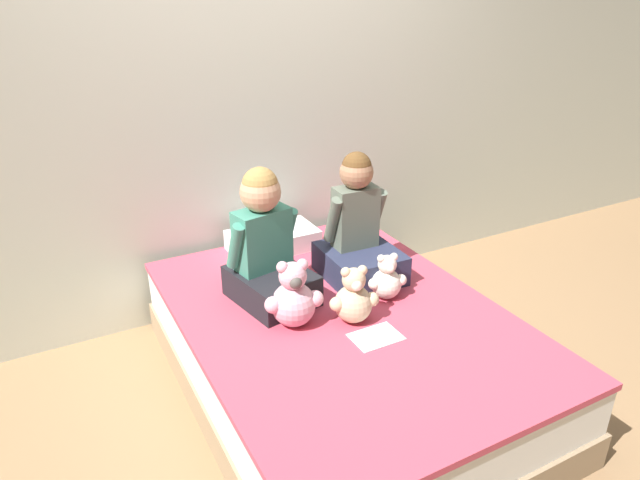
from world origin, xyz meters
TOP-DOWN VIEW (x-y plane):
  - ground_plane at (0.00, 0.00)m, footprint 14.00×14.00m
  - wall_behind_bed at (0.00, 1.03)m, footprint 8.00×0.06m
  - bed at (0.00, 0.00)m, footprint 1.38×1.88m
  - child_on_left at (-0.24, 0.30)m, footprint 0.38×0.44m
  - child_on_right at (0.26, 0.29)m, footprint 0.37×0.41m
  - teddy_bear_held_by_left_child at (-0.23, 0.03)m, footprint 0.26×0.20m
  - teddy_bear_held_by_right_child at (0.25, 0.03)m, footprint 0.19×0.14m
  - teddy_bear_between_children at (0.01, -0.07)m, footprint 0.22×0.17m
  - pillow_at_headboard at (0.00, 0.77)m, footprint 0.48×0.28m
  - sign_card at (0.03, -0.23)m, footprint 0.21×0.15m

SIDE VIEW (x-z plane):
  - ground_plane at x=0.00m, z-range 0.00..0.00m
  - bed at x=0.00m, z-range 0.00..0.42m
  - sign_card at x=0.03m, z-range 0.42..0.42m
  - pillow_at_headboard at x=0.00m, z-range 0.42..0.53m
  - teddy_bear_held_by_right_child at x=0.25m, z-range 0.40..0.63m
  - teddy_bear_between_children at x=0.01m, z-range 0.40..0.67m
  - teddy_bear_held_by_left_child at x=-0.23m, z-range 0.39..0.71m
  - child_on_right at x=0.26m, z-range 0.33..0.97m
  - child_on_left at x=-0.24m, z-range 0.36..1.00m
  - wall_behind_bed at x=0.00m, z-range 0.00..2.50m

